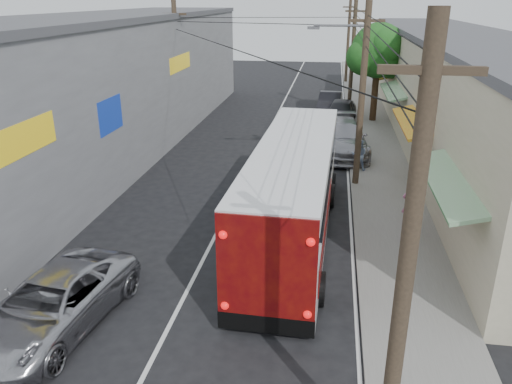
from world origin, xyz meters
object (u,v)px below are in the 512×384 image
parked_car_mid (341,111)px  pedestrian_near (411,205)px  coach_bus (294,189)px  pedestrian_far (359,155)px  jeepney (53,304)px  parked_car_far (330,103)px  parked_suv (342,138)px

parked_car_mid → pedestrian_near: (2.41, -16.87, 0.23)m
parked_car_mid → pedestrian_near: size_ratio=2.57×
coach_bus → parked_car_mid: size_ratio=2.60×
coach_bus → pedestrian_far: size_ratio=7.92×
pedestrian_near → pedestrian_far: bearing=-68.8°
pedestrian_near → pedestrian_far: 6.66m
jeepney → parked_car_far: size_ratio=1.15×
pedestrian_near → parked_suv: bearing=-68.6°
parked_car_mid → pedestrian_near: pedestrian_near is taller
parked_car_mid → pedestrian_far: pedestrian_far is taller
pedestrian_far → parked_car_far: bearing=-76.8°
parked_suv → parked_car_far: (-0.80, 10.35, -0.14)m
coach_bus → pedestrian_near: bearing=15.8°
pedestrian_near → pedestrian_far: pedestrian_near is taller
parked_suv → parked_car_far: parked_suv is taller
coach_bus → parked_suv: (1.83, 10.59, -0.89)m
parked_car_mid → coach_bus: bearing=-89.3°
coach_bus → pedestrian_near: coach_bus is taller
coach_bus → parked_car_mid: bearing=85.9°
pedestrian_near → coach_bus: bearing=21.3°
jeepney → parked_suv: parked_suv is taller
coach_bus → parked_car_mid: 18.05m
parked_suv → parked_car_mid: 7.34m
parked_car_far → pedestrian_near: (3.21, -19.88, 0.27)m
coach_bus → parked_car_mid: coach_bus is taller
coach_bus → parked_car_far: (1.03, 20.94, -1.03)m
jeepney → parked_car_mid: size_ratio=1.14×
jeepney → parked_car_mid: bearing=80.9°
coach_bus → parked_car_far: bearing=88.9°
jeepney → pedestrian_far: pedestrian_far is taller
jeepney → pedestrian_far: (8.30, 13.93, 0.14)m
jeepney → parked_car_far: 28.16m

